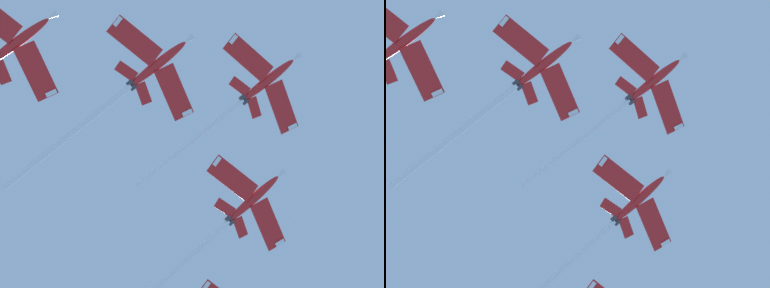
# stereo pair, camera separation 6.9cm
# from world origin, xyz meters

# --- Properties ---
(jet_lead) EXTENTS (28.65, 24.79, 14.64)m
(jet_lead) POSITION_xyz_m (23.65, 12.76, 115.34)
(jet_lead) COLOR red
(jet_left_wing) EXTENTS (31.82, 25.98, 16.16)m
(jet_left_wing) POSITION_xyz_m (44.69, 9.59, 109.06)
(jet_left_wing) COLOR red
(jet_right_wing) EXTENTS (31.04, 25.62, 15.07)m
(jet_right_wing) POSITION_xyz_m (28.43, 33.28, 108.51)
(jet_right_wing) COLOR red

